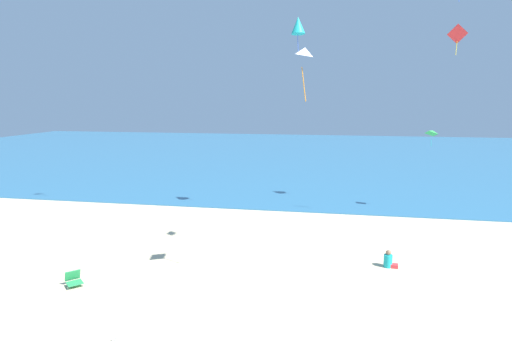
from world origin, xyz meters
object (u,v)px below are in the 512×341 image
at_px(kite_white, 305,52).
at_px(kite_teal, 298,25).
at_px(kite_red, 457,34).
at_px(kite_green, 432,132).
at_px(person_2, 389,261).
at_px(beach_chair_far_right, 74,279).

bearing_deg(kite_white, kite_teal, 96.28).
height_order(kite_red, kite_green, kite_red).
distance_m(person_2, kite_white, 10.09).
bearing_deg(kite_red, kite_green, 91.83).
distance_m(person_2, kite_green, 11.67).
height_order(beach_chair_far_right, kite_red, kite_red).
relative_size(beach_chair_far_right, person_2, 1.12).
xyz_separation_m(person_2, kite_teal, (-4.78, 6.91, 11.25)).
bearing_deg(person_2, beach_chair_far_right, -155.83).
height_order(kite_teal, kite_white, kite_teal).
relative_size(kite_red, kite_white, 0.86).
xyz_separation_m(beach_chair_far_right, kite_green, (16.19, 14.17, 5.00)).
distance_m(kite_red, kite_green, 6.60).
height_order(beach_chair_far_right, person_2, person_2).
relative_size(beach_chair_far_right, kite_teal, 0.42).
height_order(beach_chair_far_right, kite_green, kite_green).
relative_size(kite_teal, kite_green, 1.87).
xyz_separation_m(kite_red, kite_teal, (-8.49, 0.67, 0.81)).
relative_size(kite_red, kite_teal, 0.77).
xyz_separation_m(kite_red, kite_white, (-7.32, -9.95, -1.79)).
distance_m(beach_chair_far_right, kite_white, 12.51).
relative_size(kite_green, kite_white, 0.60).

